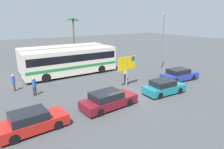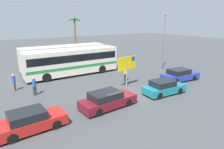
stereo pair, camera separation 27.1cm
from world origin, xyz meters
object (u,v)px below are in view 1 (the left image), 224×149
Objects in this scene: ferry_sign at (127,64)px; car_teal at (164,87)px; car_red at (32,121)px; pedestrian_near_sign at (13,81)px; car_maroon at (108,100)px; car_blue at (179,75)px; bus_front_coach at (72,61)px; pedestrian_crossing_lot at (34,85)px; pedestrian_by_bus at (125,72)px; bus_rear_coach at (63,56)px.

ferry_sign is 0.80× the size of car_teal.
ferry_sign is at bearing 14.96° from car_red.
ferry_sign reaches higher than car_teal.
pedestrian_near_sign is (-9.74, 4.82, -1.36)m from ferry_sign.
car_maroon is 10.49m from car_blue.
car_teal is (-4.57, -1.96, -0.00)m from car_blue.
bus_front_coach reaches higher than car_blue.
pedestrian_near_sign is (-15.97, 6.26, 0.33)m from car_blue.
pedestrian_crossing_lot reaches higher than pedestrian_near_sign.
pedestrian_near_sign is at bearing -161.53° from bus_front_coach.
pedestrian_by_bus is 1.09× the size of pedestrian_near_sign.
car_teal is (5.79, -0.30, -0.00)m from car_maroon.
pedestrian_near_sign is at bearing -140.69° from bus_rear_coach.
bus_front_coach reaches higher than car_red.
bus_front_coach is 2.42× the size of car_maroon.
car_maroon is 5.64m from car_red.
pedestrian_by_bus is at bearing -67.57° from bus_rear_coach.
bus_rear_coach reaches higher than car_red.
pedestrian_by_bus is 11.13m from pedestrian_near_sign.
ferry_sign is 0.72× the size of car_blue.
pedestrian_crossing_lot is (1.42, 5.91, 0.37)m from car_red.
pedestrian_near_sign reaches higher than car_blue.
pedestrian_crossing_lot is at bearing -16.55° from pedestrian_near_sign.
ferry_sign is 5.43m from car_maroon.
car_maroon is at bearing -161.37° from pedestrian_crossing_lot.
bus_rear_coach is 3.49× the size of ferry_sign.
bus_rear_coach reaches higher than car_blue.
bus_front_coach is 11.51m from car_teal.
ferry_sign is 10.47m from car_red.
ferry_sign reaches higher than car_red.
car_teal is at bearing -138.86° from pedestrian_crossing_lot.
bus_rear_coach is 14.62m from car_teal.
car_maroon is 5.80m from car_teal.
car_teal is at bearing 4.11° from pedestrian_by_bus.
bus_front_coach is 3.39m from bus_rear_coach.
bus_rear_coach is 10.86m from ferry_sign.
ferry_sign is at bearing 171.81° from car_blue.
ferry_sign is (2.84, -10.47, 0.54)m from bus_rear_coach.
car_blue is at bearing 2.87° from car_red.
car_maroon is at bearing 179.99° from car_teal.
ferry_sign is 8.84m from pedestrian_crossing_lot.
ferry_sign reaches higher than car_maroon.
car_blue is 15.12m from pedestrian_crossing_lot.
ferry_sign is at bearing 15.61° from pedestrian_near_sign.
ferry_sign is 6.61m from car_blue.
car_red is (-6.93, -13.82, -1.15)m from bus_rear_coach.
bus_front_coach is 2.52× the size of car_blue.
bus_front_coach is 12.59m from car_blue.
ferry_sign is 0.77× the size of car_red.
car_red is at bearing -116.64° from bus_rear_coach.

